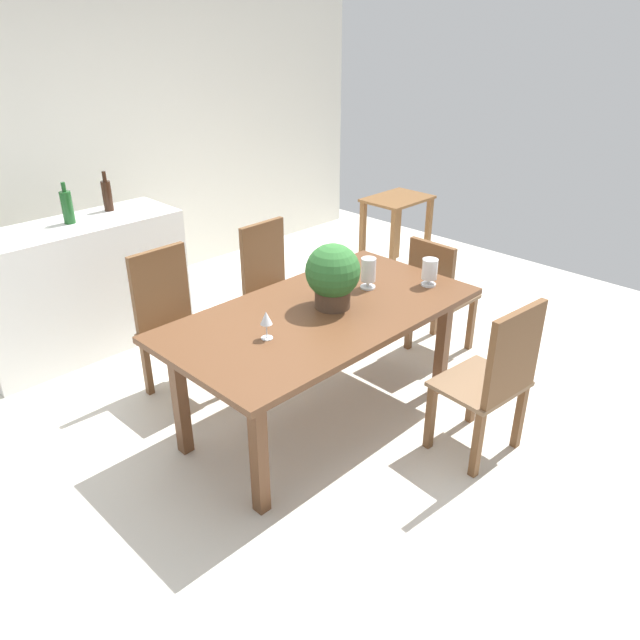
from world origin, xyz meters
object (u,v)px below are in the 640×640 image
(dining_table, at_px, (322,323))
(wine_glass, at_px, (266,319))
(chair_far_right, at_px, (272,282))
(wine_bottle_dark, at_px, (67,207))
(kitchen_counter, at_px, (81,288))
(side_table, at_px, (397,217))
(chair_far_left, at_px, (173,318))
(wine_bottle_green, at_px, (107,195))
(flower_centerpiece, at_px, (333,274))
(crystal_vase_center_near, at_px, (368,271))
(chair_near_right, at_px, (496,376))
(chair_foot_end, at_px, (437,292))
(crystal_vase_left, at_px, (430,270))

(dining_table, height_order, wine_glass, wine_glass)
(chair_far_right, relative_size, wine_bottle_dark, 3.32)
(kitchen_counter, xyz_separation_m, side_table, (2.93, -0.68, 0.05))
(chair_far_right, distance_m, kitchen_counter, 1.43)
(chair_far_left, xyz_separation_m, wine_bottle_green, (0.23, 1.12, 0.56))
(flower_centerpiece, distance_m, side_table, 2.64)
(crystal_vase_center_near, bearing_deg, chair_far_right, 91.25)
(dining_table, relative_size, chair_far_left, 1.93)
(chair_far_left, bearing_deg, crystal_vase_center_near, -47.51)
(chair_far_right, relative_size, wine_glass, 6.12)
(chair_near_right, xyz_separation_m, side_table, (1.93, 2.21, 0.00))
(wine_bottle_green, bearing_deg, kitchen_counter, -162.66)
(chair_far_right, xyz_separation_m, flower_centerpiece, (-0.34, -0.94, 0.43))
(chair_far_right, bearing_deg, chair_far_left, 177.90)
(crystal_vase_center_near, relative_size, wine_bottle_dark, 0.68)
(wine_glass, relative_size, side_table, 0.22)
(chair_foot_end, xyz_separation_m, wine_bottle_dark, (-1.76, 1.98, 0.60))
(kitchen_counter, relative_size, side_table, 2.08)
(crystal_vase_left, xyz_separation_m, wine_glass, (-1.20, 0.19, 0.01))
(chair_far_left, height_order, wine_glass, chair_far_left)
(wine_glass, bearing_deg, crystal_vase_left, -9.08)
(flower_centerpiece, relative_size, kitchen_counter, 0.25)
(kitchen_counter, height_order, wine_bottle_dark, wine_bottle_dark)
(wine_bottle_dark, bearing_deg, chair_far_left, -83.12)
(chair_far_left, bearing_deg, crystal_vase_left, -45.75)
(chair_far_right, bearing_deg, dining_table, -115.70)
(chair_far_left, distance_m, crystal_vase_left, 1.69)
(chair_foot_end, bearing_deg, kitchen_counter, 43.33)
(wine_bottle_dark, height_order, wine_bottle_green, wine_bottle_green)
(crystal_vase_center_near, bearing_deg, wine_glass, -176.36)
(crystal_vase_left, height_order, side_table, crystal_vase_left)
(flower_centerpiece, relative_size, wine_glass, 2.44)
(dining_table, xyz_separation_m, side_table, (2.35, 1.28, -0.14))
(flower_centerpiece, relative_size, wine_bottle_dark, 1.32)
(wine_glass, bearing_deg, chair_far_right, 47.85)
(crystal_vase_center_near, bearing_deg, chair_foot_end, -1.83)
(chair_far_right, distance_m, crystal_vase_left, 1.25)
(crystal_vase_left, xyz_separation_m, kitchen_counter, (-1.33, 2.18, -0.38))
(crystal_vase_left, height_order, wine_glass, crystal_vase_left)
(chair_near_right, bearing_deg, chair_far_left, -60.62)
(wine_bottle_green, bearing_deg, chair_far_left, -101.50)
(crystal_vase_center_near, height_order, wine_glass, crystal_vase_center_near)
(flower_centerpiece, xyz_separation_m, wine_glass, (-0.54, -0.02, -0.09))
(chair_foot_end, distance_m, chair_far_right, 1.22)
(chair_far_right, xyz_separation_m, wine_glass, (-0.87, -0.97, 0.34))
(flower_centerpiece, relative_size, crystal_vase_left, 2.20)
(flower_centerpiece, bearing_deg, chair_far_left, 118.36)
(chair_far_left, xyz_separation_m, crystal_vase_center_near, (0.87, -0.92, 0.34))
(dining_table, distance_m, chair_far_left, 1.05)
(wine_glass, xyz_separation_m, side_table, (2.80, 1.31, -0.33))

